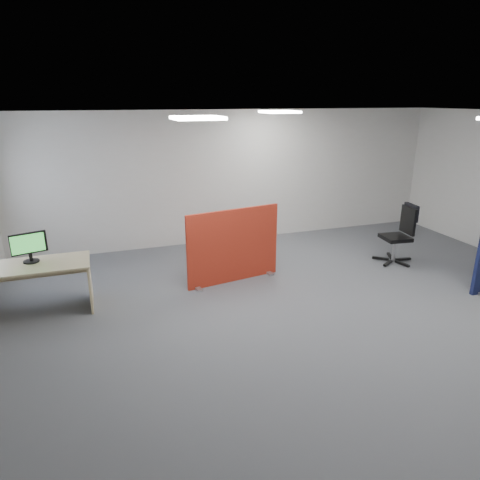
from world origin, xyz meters
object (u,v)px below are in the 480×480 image
object	(u,v)px
office_chair	(402,230)
second_desk	(38,276)
red_divider	(234,247)
monitor_second	(29,246)

from	to	relation	value
office_chair	second_desk	bearing A→B (deg)	-174.26
red_divider	office_chair	distance (m)	3.19
monitor_second	office_chair	world-z (taller)	monitor_second
red_divider	second_desk	world-z (taller)	red_divider
red_divider	office_chair	world-z (taller)	red_divider
monitor_second	office_chair	distance (m)	6.18
monitor_second	office_chair	xyz separation A→B (m)	(6.17, -0.10, -0.35)
monitor_second	office_chair	size ratio (longest dim) A/B	0.43
second_desk	office_chair	distance (m)	6.11
second_desk	monitor_second	xyz separation A→B (m)	(-0.06, 0.07, 0.42)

